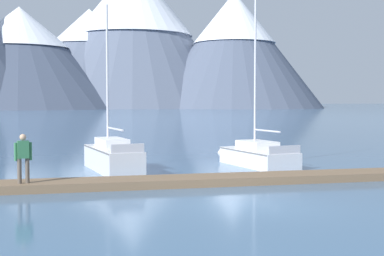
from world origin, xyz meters
name	(u,v)px	position (x,y,z in m)	size (l,w,h in m)	color
ground_plane	(249,204)	(0.00, 0.00, 0.00)	(700.00, 700.00, 0.00)	#426689
mountain_shoulder_ridge	(20,56)	(-10.60, 190.00, 19.16)	(84.65, 84.65, 36.85)	#424C60
mountain_east_summit	(90,57)	(15.28, 198.33, 19.91)	(77.87, 77.87, 38.63)	slate
mountain_rear_spur	(134,31)	(33.15, 199.71, 30.85)	(89.34, 89.34, 58.12)	slate
mountain_north_horn	(234,47)	(67.22, 175.57, 22.90)	(67.13, 67.13, 43.72)	#4C566B
dock	(207,180)	(0.00, 4.00, 0.14)	(29.95, 3.70, 0.30)	brown
sailboat_second_berth	(110,156)	(-2.92, 9.18, 0.62)	(2.08, 6.16, 7.44)	silver
sailboat_mid_dock_port	(253,155)	(3.95, 8.92, 0.51)	(2.42, 5.75, 7.98)	white
person_on_dock	(23,155)	(-6.55, 4.16, 1.26)	(0.58, 0.28, 1.69)	brown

